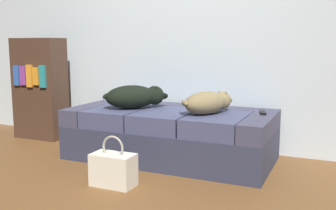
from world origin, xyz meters
TOP-DOWN VIEW (x-y plane):
  - ground_plane at (0.00, 0.00)m, footprint 10.00×10.00m
  - back_wall at (0.00, 1.60)m, footprint 6.40×0.10m
  - couch at (0.00, 1.04)m, footprint 1.81×0.86m
  - dog_dark at (-0.32, 0.98)m, footprint 0.54×0.52m
  - dog_tan at (0.37, 0.99)m, footprint 0.41×0.53m
  - tv_remote at (0.80, 1.17)m, footprint 0.08×0.16m
  - handbag at (-0.10, 0.23)m, footprint 0.32×0.18m
  - bookshelf at (-1.65, 1.21)m, footprint 0.56×0.30m

SIDE VIEW (x-z plane):
  - ground_plane at x=0.00m, z-range 0.00..0.00m
  - handbag at x=-0.10m, z-range -0.06..0.31m
  - couch at x=0.00m, z-range 0.00..0.45m
  - tv_remote at x=0.80m, z-range 0.45..0.47m
  - dog_tan at x=0.37m, z-range 0.45..0.64m
  - bookshelf at x=-1.65m, z-range 0.00..1.10m
  - dog_dark at x=-0.32m, z-range 0.45..0.67m
  - back_wall at x=0.00m, z-range 0.00..2.80m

